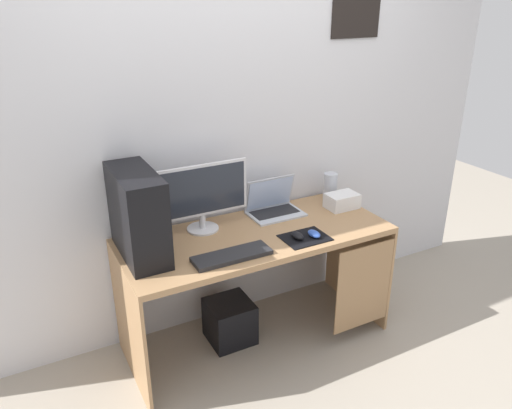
% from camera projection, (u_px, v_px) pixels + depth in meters
% --- Properties ---
extents(ground_plane, '(8.00, 8.00, 0.00)m').
position_uv_depth(ground_plane, '(256.00, 337.00, 3.14)').
color(ground_plane, '#9E9384').
extents(wall_back, '(4.00, 0.05, 2.60)m').
position_uv_depth(wall_back, '(227.00, 122.00, 2.93)').
color(wall_back, silver).
rests_on(wall_back, ground_plane).
extents(desk, '(1.56, 0.65, 0.73)m').
position_uv_depth(desk, '(260.00, 255.00, 2.91)').
color(desk, '#A37A51').
rests_on(desk, ground_plane).
extents(pc_tower, '(0.20, 0.49, 0.46)m').
position_uv_depth(pc_tower, '(138.00, 214.00, 2.54)').
color(pc_tower, black).
rests_on(pc_tower, desk).
extents(monitor, '(0.55, 0.19, 0.40)m').
position_uv_depth(monitor, '(202.00, 195.00, 2.81)').
color(monitor, silver).
rests_on(monitor, desk).
extents(laptop, '(0.33, 0.23, 0.23)m').
position_uv_depth(laptop, '(274.00, 206.00, 3.10)').
color(laptop, '#B7BCC6').
rests_on(laptop, desk).
extents(speaker, '(0.09, 0.09, 0.18)m').
position_uv_depth(speaker, '(330.00, 186.00, 3.30)').
color(speaker, '#B7BCC6').
rests_on(speaker, desk).
extents(projector, '(0.20, 0.14, 0.09)m').
position_uv_depth(projector, '(342.00, 201.00, 3.18)').
color(projector, white).
rests_on(projector, desk).
extents(keyboard, '(0.42, 0.14, 0.02)m').
position_uv_depth(keyboard, '(232.00, 256.00, 2.59)').
color(keyboard, '#232326').
rests_on(keyboard, desk).
extents(mousepad, '(0.26, 0.20, 0.00)m').
position_uv_depth(mousepad, '(305.00, 238.00, 2.80)').
color(mousepad, black).
rests_on(mousepad, desk).
extents(mouse_left, '(0.06, 0.10, 0.03)m').
position_uv_depth(mouse_left, '(297.00, 236.00, 2.78)').
color(mouse_left, black).
rests_on(mouse_left, mousepad).
extents(mouse_right, '(0.06, 0.10, 0.03)m').
position_uv_depth(mouse_right, '(314.00, 234.00, 2.80)').
color(mouse_right, '#2D51B2').
rests_on(mouse_right, mousepad).
extents(subwoofer, '(0.27, 0.27, 0.27)m').
position_uv_depth(subwoofer, '(230.00, 321.00, 3.08)').
color(subwoofer, black).
rests_on(subwoofer, ground_plane).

